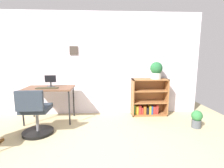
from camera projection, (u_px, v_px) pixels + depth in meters
wall_back at (87, 64)px, 3.87m from camera, size 5.20×0.12×2.32m
desk at (49, 90)px, 3.45m from camera, size 0.97×0.58×0.71m
monitor at (51, 81)px, 3.48m from camera, size 0.22×0.16×0.24m
keyboard at (47, 88)px, 3.33m from camera, size 0.42×0.14×0.02m
office_chair at (36, 116)px, 2.84m from camera, size 0.52×0.55×0.82m
bookshelf_low at (148, 99)px, 3.89m from camera, size 0.80×0.30×0.84m
potted_plant_on_shelf at (156, 70)px, 3.73m from camera, size 0.27×0.27×0.38m
potted_plant_floor at (197, 119)px, 3.17m from camera, size 0.20×0.20×0.34m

